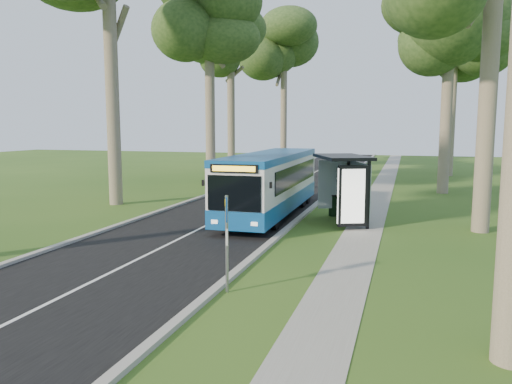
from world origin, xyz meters
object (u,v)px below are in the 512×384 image
litter_bin (334,205)px  car_white (224,173)px  bus (271,183)px  bus_shelter (344,176)px  car_silver (260,161)px  bus_stop_sign (227,232)px

litter_bin → car_white: bearing=131.1°
bus → litter_bin: bearing=11.1°
bus_shelter → car_silver: bearing=90.8°
bus_shelter → litter_bin: (-0.69, 2.18, -1.59)m
bus_stop_sign → litter_bin: bus_stop_sign is taller
bus_stop_sign → car_silver: bus_stop_sign is taller
bus → litter_bin: size_ratio=10.96×
bus → bus_stop_sign: 11.35m
bus → bus_shelter: bearing=-24.0°
litter_bin → car_white: (-9.77, 11.20, 0.25)m
bus → bus_stop_sign: (1.88, -11.19, 0.04)m
bus → car_white: (-6.82, 11.82, -0.76)m
bus → car_silver: bus is taller
bus → car_white: bus is taller
bus_stop_sign → car_white: (-8.70, 23.01, -0.80)m
bus_shelter → bus_stop_sign: bearing=-123.2°
bus → litter_bin: (2.95, 0.62, -1.01)m
car_silver → bus_stop_sign: bearing=-96.2°
litter_bin → car_silver: size_ratio=0.21×
bus_stop_sign → car_silver: size_ratio=0.51×
litter_bin → car_silver: car_silver is taller
bus_stop_sign → car_white: size_ratio=0.56×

